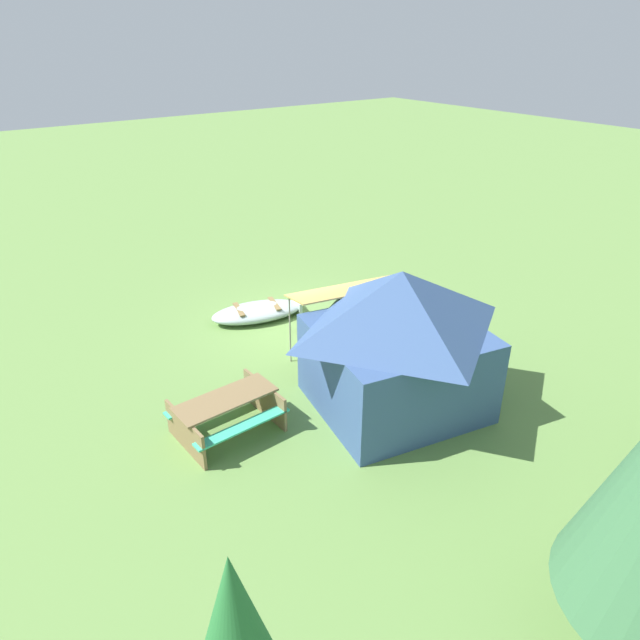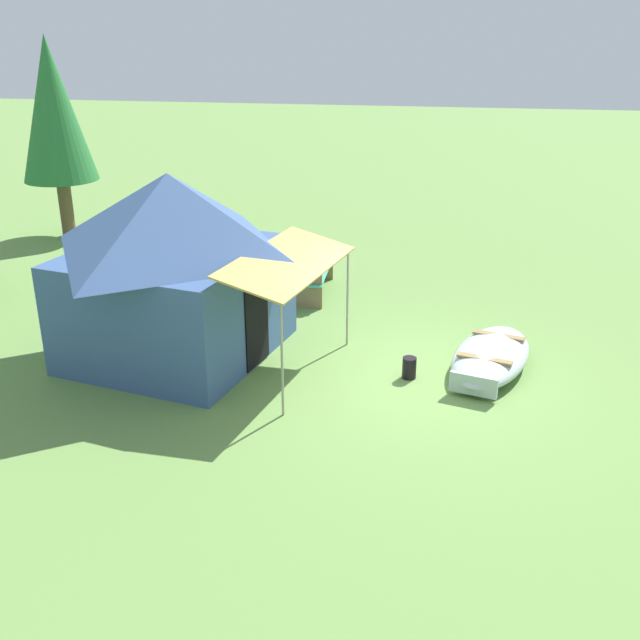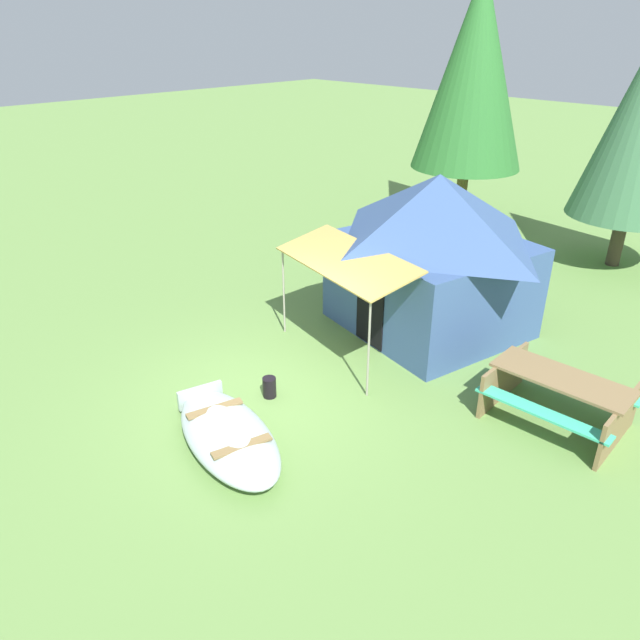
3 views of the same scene
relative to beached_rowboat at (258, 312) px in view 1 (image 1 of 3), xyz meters
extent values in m
plane|color=#658D45|center=(-0.64, 1.23, -0.21)|extent=(80.00, 80.00, 0.00)
ellipsoid|color=#A7BAB7|center=(0.01, 0.00, -0.01)|extent=(2.67, 1.70, 0.41)
ellipsoid|color=#3A4140|center=(0.01, 0.00, 0.02)|extent=(2.45, 1.52, 0.15)
cube|color=olive|center=(0.49, -0.13, 0.16)|extent=(0.35, 0.85, 0.04)
cube|color=olive|center=(-0.47, 0.12, 0.16)|extent=(0.35, 0.85, 0.04)
cube|color=#A7BAB7|center=(-1.09, 0.28, 0.01)|extent=(0.26, 0.71, 0.31)
cube|color=#395589|center=(-0.28, 5.10, 0.67)|extent=(3.65, 3.46, 1.77)
pyramid|color=#395589|center=(-0.28, 5.10, 2.17)|extent=(3.94, 3.73, 1.22)
cube|color=black|center=(-0.57, 3.67, 0.53)|extent=(0.75, 0.18, 1.42)
cube|color=tan|center=(-0.68, 3.12, 1.61)|extent=(2.99, 1.67, 0.27)
cylinder|color=gray|center=(0.51, 2.39, 0.63)|extent=(0.04, 0.04, 1.69)
cylinder|color=gray|center=(-2.07, 2.91, 0.63)|extent=(0.04, 0.04, 1.69)
cube|color=olive|center=(2.96, 3.87, 0.55)|extent=(1.99, 0.84, 0.04)
cube|color=#3CBF96|center=(2.94, 4.47, 0.26)|extent=(1.97, 0.35, 0.04)
cube|color=#3CBF96|center=(2.99, 3.28, 0.26)|extent=(1.97, 0.35, 0.04)
cube|color=olive|center=(3.84, 3.91, 0.16)|extent=(0.13, 1.45, 0.74)
cube|color=olive|center=(2.09, 3.83, 0.16)|extent=(0.13, 1.45, 0.74)
cube|color=#1F816A|center=(-0.34, 4.00, -0.01)|extent=(0.58, 0.65, 0.40)
cylinder|color=black|center=(-0.57, 1.25, -0.04)|extent=(0.25, 0.25, 0.34)
camera|label=1|loc=(6.82, 12.21, 6.84)|focal=32.19mm
camera|label=2|loc=(-10.91, 0.77, 4.92)|focal=41.26mm
camera|label=3|loc=(5.73, -3.86, 5.24)|focal=33.63mm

